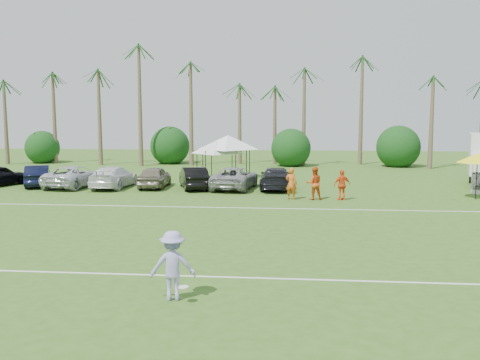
{
  "coord_description": "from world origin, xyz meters",
  "views": [
    {
      "loc": [
        5.98,
        -13.45,
        4.85
      ],
      "look_at": [
        3.47,
        12.98,
        1.6
      ],
      "focal_mm": 40.0,
      "sensor_mm": 36.0,
      "label": 1
    }
  ],
  "objects": [
    {
      "name": "ground",
      "position": [
        0.0,
        0.0,
        0.0
      ],
      "size": [
        120.0,
        120.0,
        0.0
      ],
      "primitive_type": "plane",
      "color": "#375F1C",
      "rests_on": "ground"
    },
    {
      "name": "field_lines",
      "position": [
        0.0,
        8.0,
        0.01
      ],
      "size": [
        80.0,
        12.1,
        0.01
      ],
      "color": "white",
      "rests_on": "ground"
    },
    {
      "name": "palm_tree_0",
      "position": [
        -22.0,
        38.0,
        7.48
      ],
      "size": [
        2.4,
        2.4,
        8.9
      ],
      "color": "brown",
      "rests_on": "ground"
    },
    {
      "name": "palm_tree_1",
      "position": [
        -17.0,
        38.0,
        8.35
      ],
      "size": [
        2.4,
        2.4,
        9.9
      ],
      "color": "brown",
      "rests_on": "ground"
    },
    {
      "name": "palm_tree_2",
      "position": [
        -12.0,
        38.0,
        9.21
      ],
      "size": [
        2.4,
        2.4,
        10.9
      ],
      "color": "brown",
      "rests_on": "ground"
    },
    {
      "name": "palm_tree_3",
      "position": [
        -8.0,
        38.0,
        10.06
      ],
      "size": [
        2.4,
        2.4,
        11.9
      ],
      "color": "brown",
      "rests_on": "ground"
    },
    {
      "name": "palm_tree_4",
      "position": [
        -4.0,
        38.0,
        7.48
      ],
      "size": [
        2.4,
        2.4,
        8.9
      ],
      "color": "brown",
      "rests_on": "ground"
    },
    {
      "name": "palm_tree_5",
      "position": [
        0.0,
        38.0,
        8.35
      ],
      "size": [
        2.4,
        2.4,
        9.9
      ],
      "color": "brown",
      "rests_on": "ground"
    },
    {
      "name": "palm_tree_6",
      "position": [
        4.0,
        38.0,
        9.21
      ],
      "size": [
        2.4,
        2.4,
        10.9
      ],
      "color": "brown",
      "rests_on": "ground"
    },
    {
      "name": "palm_tree_7",
      "position": [
        8.0,
        38.0,
        10.06
      ],
      "size": [
        2.4,
        2.4,
        11.9
      ],
      "color": "brown",
      "rests_on": "ground"
    },
    {
      "name": "palm_tree_8",
      "position": [
        13.0,
        38.0,
        7.48
      ],
      "size": [
        2.4,
        2.4,
        8.9
      ],
      "color": "brown",
      "rests_on": "ground"
    },
    {
      "name": "palm_tree_9",
      "position": [
        18.0,
        38.0,
        8.35
      ],
      "size": [
        2.4,
        2.4,
        9.9
      ],
      "color": "brown",
      "rests_on": "ground"
    },
    {
      "name": "palm_tree_10",
      "position": [
        23.0,
        38.0,
        9.21
      ],
      "size": [
        2.4,
        2.4,
        10.9
      ],
      "color": "brown",
      "rests_on": "ground"
    },
    {
      "name": "bush_tree_0",
      "position": [
        -19.0,
        39.0,
        1.8
      ],
      "size": [
        4.0,
        4.0,
        4.0
      ],
      "color": "brown",
      "rests_on": "ground"
    },
    {
      "name": "bush_tree_1",
      "position": [
        -6.0,
        39.0,
        1.8
      ],
      "size": [
        4.0,
        4.0,
        4.0
      ],
      "color": "brown",
      "rests_on": "ground"
    },
    {
      "name": "bush_tree_2",
      "position": [
        6.0,
        39.0,
        1.8
      ],
      "size": [
        4.0,
        4.0,
        4.0
      ],
      "color": "brown",
      "rests_on": "ground"
    },
    {
      "name": "bush_tree_3",
      "position": [
        16.0,
        39.0,
        1.8
      ],
      "size": [
        4.0,
        4.0,
        4.0
      ],
      "color": "brown",
      "rests_on": "ground"
    },
    {
      "name": "sideline_player_a",
      "position": [
        6.04,
        17.12,
        0.91
      ],
      "size": [
        0.76,
        0.59,
        1.83
      ],
      "primitive_type": "imported",
      "rotation": [
        0.0,
        0.0,
        2.88
      ],
      "color": "orange",
      "rests_on": "ground"
    },
    {
      "name": "sideline_player_b",
      "position": [
        7.34,
        17.15,
        0.95
      ],
      "size": [
        1.02,
        0.85,
        1.89
      ],
      "primitive_type": "imported",
      "rotation": [
        0.0,
        0.0,
        3.29
      ],
      "color": "#D14B17",
      "rests_on": "ground"
    },
    {
      "name": "sideline_player_c",
      "position": [
        8.92,
        17.13,
        0.87
      ],
      "size": [
        1.11,
        0.78,
        1.74
      ],
      "primitive_type": "imported",
      "rotation": [
        0.0,
        0.0,
        3.52
      ],
      "color": "#FC591C",
      "rests_on": "ground"
    },
    {
      "name": "canopy_tent_left",
      "position": [
        0.33,
        27.18,
        2.84
      ],
      "size": [
        4.1,
        4.1,
        3.32
      ],
      "color": "black",
      "rests_on": "ground"
    },
    {
      "name": "canopy_tent_right",
      "position": [
        1.17,
        27.5,
        3.28
      ],
      "size": [
        4.73,
        4.73,
        3.83
      ],
      "color": "black",
      "rests_on": "ground"
    },
    {
      "name": "market_umbrella",
      "position": [
        16.64,
        18.17,
        2.39
      ],
      "size": [
        2.39,
        2.39,
        2.66
      ],
      "color": "black",
      "rests_on": "ground"
    },
    {
      "name": "frisbee_player",
      "position": [
        2.93,
        -0.04,
        0.92
      ],
      "size": [
        1.27,
        0.84,
        1.84
      ],
      "rotation": [
        0.0,
        0.0,
        3.28
      ],
      "color": "#A49BDC",
      "rests_on": "ground"
    },
    {
      "name": "parked_car_1",
      "position": [
        -11.2,
        21.28,
        0.72
      ],
      "size": [
        3.13,
        4.61,
        1.44
      ],
      "primitive_type": "imported",
      "rotation": [
        0.0,
        0.0,
        3.55
      ],
      "color": "black",
      "rests_on": "ground"
    },
    {
      "name": "parked_car_2",
      "position": [
        -8.5,
        21.02,
        0.72
      ],
      "size": [
        3.06,
        5.45,
        1.44
      ],
      "primitive_type": "imported",
      "rotation": [
        0.0,
        0.0,
        3.01
      ],
      "color": "silver",
      "rests_on": "ground"
    },
    {
      "name": "parked_car_3",
      "position": [
        -5.79,
        20.98,
        0.72
      ],
      "size": [
        2.26,
        5.05,
        1.44
      ],
      "primitive_type": "imported",
      "rotation": [
        0.0,
        0.0,
        3.09
      ],
      "color": "white",
      "rests_on": "ground"
    },
    {
      "name": "parked_car_4",
      "position": [
        -3.08,
        21.3,
        0.72
      ],
      "size": [
        1.83,
        4.28,
        1.44
      ],
      "primitive_type": "imported",
      "rotation": [
        0.0,
        0.0,
        3.17
      ],
      "color": "gray",
      "rests_on": "ground"
    },
    {
      "name": "parked_car_5",
      "position": [
        -0.38,
        21.06,
        0.72
      ],
      "size": [
        2.79,
        4.62,
        1.44
      ],
      "primitive_type": "imported",
      "rotation": [
        0.0,
        0.0,
        3.45
      ],
      "color": "black",
      "rests_on": "ground"
    },
    {
      "name": "parked_car_6",
      "position": [
        2.33,
        21.19,
        0.72
      ],
      "size": [
        3.0,
        5.43,
        1.44
      ],
      "primitive_type": "imported",
      "rotation": [
        0.0,
        0.0,
        3.02
      ],
      "color": "#959697",
      "rests_on": "ground"
    },
    {
      "name": "parked_car_7",
      "position": [
        5.04,
        21.33,
        0.72
      ],
      "size": [
        2.02,
        4.96,
        1.44
      ],
      "primitive_type": "imported",
      "rotation": [
        0.0,
        0.0,
        3.14
      ],
      "color": "black",
      "rests_on": "ground"
    }
  ]
}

